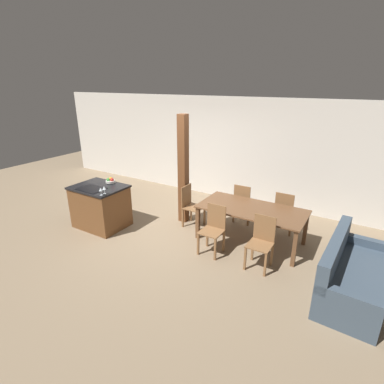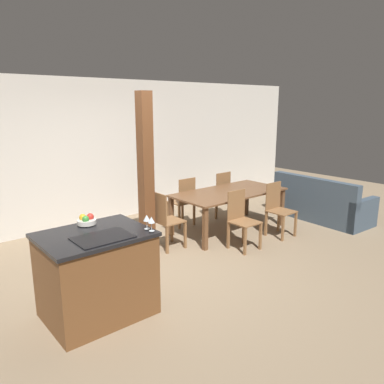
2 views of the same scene
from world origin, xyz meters
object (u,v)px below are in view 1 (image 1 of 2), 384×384
dining_table (252,212)px  dining_chair_far_right (285,211)px  wine_glass_middle (104,188)px  dining_chair_far_left (243,203)px  couch (351,277)px  kitchen_island (101,206)px  fruit_bowl (111,181)px  wine_glass_near (101,190)px  timber_post (183,170)px  dining_chair_near_left (213,228)px  dining_chair_head_end (191,205)px  dining_chair_near_right (261,241)px

dining_table → dining_chair_far_right: dining_chair_far_right is taller
wine_glass_middle → dining_chair_far_right: size_ratio=0.17×
dining_chair_far_left → couch: size_ratio=0.49×
kitchen_island → fruit_bowl: (0.06, 0.30, 0.52)m
kitchen_island → fruit_bowl: bearing=79.0°
wine_glass_near → timber_post: bearing=58.6°
wine_glass_middle → dining_table: wine_glass_middle is taller
wine_glass_near → dining_chair_near_left: wine_glass_near is taller
wine_glass_middle → dining_chair_head_end: size_ratio=0.17×
wine_glass_middle → dining_chair_near_left: 2.30m
kitchen_island → dining_table: bearing=19.1°
dining_chair_near_right → kitchen_island: bearing=-174.6°
dining_chair_near_left → dining_chair_far_left: (0.00, 1.46, 0.00)m
dining_chair_head_end → timber_post: timber_post is taller
wine_glass_near → timber_post: timber_post is taller
dining_chair_near_right → couch: bearing=0.8°
dining_chair_far_right → timber_post: 2.33m
wine_glass_near → dining_chair_near_left: size_ratio=0.17×
dining_chair_near_left → dining_chair_far_left: size_ratio=1.00×
fruit_bowl → dining_chair_head_end: fruit_bowl is taller
couch → timber_post: size_ratio=0.77×
couch → dining_chair_head_end: bearing=80.7°
fruit_bowl → dining_chair_far_right: 3.83m
wine_glass_near → couch: bearing=9.0°
fruit_bowl → wine_glass_near: 0.78m
dining_table → dining_chair_near_right: dining_chair_near_right is taller
dining_chair_near_right → dining_chair_head_end: size_ratio=1.00×
couch → kitchen_island: bearing=97.0°
couch → timber_post: (-3.54, 0.83, 0.92)m
wine_glass_middle → dining_chair_near_right: size_ratio=0.17×
wine_glass_middle → dining_chair_near_right: bearing=11.1°
dining_chair_near_right → dining_chair_far_right: bearing=90.0°
dining_table → dining_chair_near_right: bearing=-57.6°
wine_glass_near → couch: size_ratio=0.08×
wine_glass_near → dining_chair_far_left: size_ratio=0.17×
kitchen_island → wine_glass_near: wine_glass_near is taller
dining_chair_far_right → dining_chair_head_end: (-1.87, -0.73, 0.00)m
dining_chair_near_left → dining_chair_head_end: bearing=142.2°
fruit_bowl → timber_post: bearing=32.9°
kitchen_island → dining_chair_near_right: kitchen_island is taller
dining_table → dining_chair_far_right: size_ratio=2.24×
wine_glass_middle → dining_chair_near_left: (2.14, 0.60, -0.58)m
fruit_bowl → dining_chair_near_right: size_ratio=0.23×
wine_glass_middle → dining_table: bearing=27.1°
kitchen_island → dining_chair_near_right: (3.55, 0.33, 0.01)m
dining_chair_far_right → dining_chair_near_left: bearing=57.6°
dining_chair_near_left → dining_chair_far_right: same height
dining_chair_near_right → timber_post: 2.41m
dining_chair_near_left → wine_glass_middle: bearing=-164.3°
fruit_bowl → dining_chair_far_right: size_ratio=0.23×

